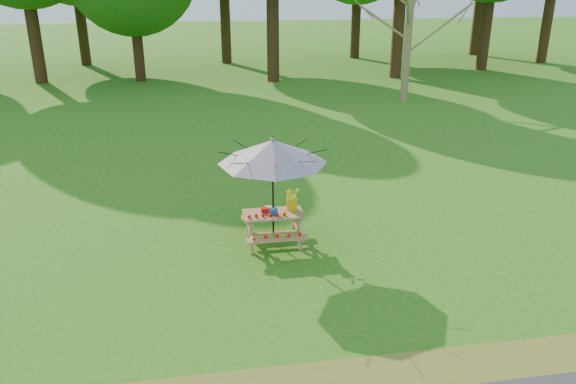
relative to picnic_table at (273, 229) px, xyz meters
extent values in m
plane|color=#256813|center=(-3.51, -1.63, -0.33)|extent=(120.00, 120.00, 0.00)
cylinder|color=olive|center=(7.52, 12.76, 2.30)|extent=(0.42, 0.42, 5.26)
cube|color=#A37749|center=(0.00, 0.00, 0.32)|extent=(1.20, 0.62, 0.04)
cube|color=#A37749|center=(0.00, -0.55, 0.03)|extent=(1.20, 0.22, 0.04)
cube|color=#A37749|center=(0.00, 0.55, 0.03)|extent=(1.20, 0.22, 0.04)
cylinder|color=black|center=(0.00, 0.00, 0.80)|extent=(0.04, 0.04, 2.25)
cone|color=teal|center=(0.00, 0.00, 1.62)|extent=(2.30, 2.30, 0.46)
sphere|color=teal|center=(0.00, 0.00, 1.87)|extent=(0.08, 0.08, 0.08)
cube|color=red|center=(-0.17, 0.05, 0.39)|extent=(0.14, 0.12, 0.10)
cylinder|color=blue|center=(0.01, -0.08, 0.41)|extent=(0.13, 0.13, 0.13)
cube|color=beige|center=(-0.07, 0.19, 0.38)|extent=(0.13, 0.13, 0.07)
cylinder|color=#DFBB0B|center=(0.40, 0.14, 0.45)|extent=(0.22, 0.22, 0.22)
imported|color=#F8FF28|center=(0.40, 0.14, 0.67)|extent=(0.37, 0.34, 0.33)
camera|label=1|loc=(-1.41, -10.18, 4.79)|focal=35.00mm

